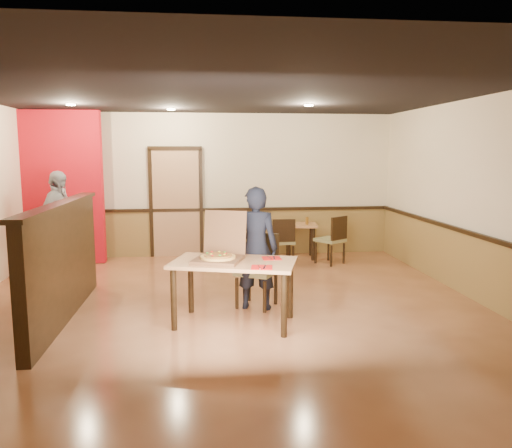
{
  "coord_description": "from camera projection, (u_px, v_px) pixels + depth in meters",
  "views": [
    {
      "loc": [
        -0.29,
        -6.39,
        2.05
      ],
      "look_at": [
        0.4,
        0.0,
        1.12
      ],
      "focal_mm": 35.0,
      "sensor_mm": 36.0,
      "label": 1
    }
  ],
  "objects": [
    {
      "name": "spot_c",
      "position": [
        309.0,
        105.0,
        7.84
      ],
      "size": [
        0.14,
        0.14,
        0.02
      ],
      "primitive_type": "cylinder",
      "color": "#FFEEB2",
      "rests_on": "ceiling"
    },
    {
      "name": "diner_chair",
      "position": [
        259.0,
        267.0,
        6.67
      ],
      "size": [
        0.65,
        0.65,
        0.97
      ],
      "rotation": [
        0.0,
        0.0,
        -0.52
      ],
      "color": "olive",
      "rests_on": "floor"
    },
    {
      "name": "pizza",
      "position": [
        218.0,
        257.0,
        5.87
      ],
      "size": [
        0.49,
        0.49,
        0.03
      ],
      "primitive_type": "cylinder",
      "rotation": [
        0.0,
        0.0,
        -0.21
      ],
      "color": "#DDAB50",
      "rests_on": "pizza_box"
    },
    {
      "name": "side_table",
      "position": [
        300.0,
        232.0,
        9.68
      ],
      "size": [
        0.7,
        0.7,
        0.67
      ],
      "rotation": [
        0.0,
        0.0,
        -0.13
      ],
      "color": "tan",
      "rests_on": "floor"
    },
    {
      "name": "ceiling",
      "position": [
        224.0,
        91.0,
        6.21
      ],
      "size": [
        7.0,
        7.0,
        0.0
      ],
      "primitive_type": "plane",
      "rotation": [
        3.14,
        0.0,
        0.0
      ],
      "color": "black",
      "rests_on": "wall_back"
    },
    {
      "name": "pizza_box",
      "position": [
        219.0,
        254.0,
        5.92
      ],
      "size": [
        0.7,
        0.76,
        0.56
      ],
      "rotation": [
        0.0,
        0.0,
        -0.32
      ],
      "color": "brown",
      "rests_on": "main_table"
    },
    {
      "name": "wainscot_back",
      "position": [
        217.0,
        233.0,
        9.96
      ],
      "size": [
        7.0,
        0.04,
        0.9
      ],
      "primitive_type": "cube",
      "color": "olive",
      "rests_on": "floor"
    },
    {
      "name": "back_door",
      "position": [
        176.0,
        203.0,
        9.78
      ],
      "size": [
        0.9,
        0.06,
        2.1
      ],
      "primitive_type": "cube",
      "color": "tan",
      "rests_on": "wall_back"
    },
    {
      "name": "chair_rail_back",
      "position": [
        217.0,
        210.0,
        9.88
      ],
      "size": [
        7.0,
        0.06,
        0.06
      ],
      "primitive_type": "cube",
      "color": "black",
      "rests_on": "wall_back"
    },
    {
      "name": "floor",
      "position": [
        226.0,
        308.0,
        6.61
      ],
      "size": [
        7.0,
        7.0,
        0.0
      ],
      "primitive_type": "plane",
      "color": "#C77B4D",
      "rests_on": "ground"
    },
    {
      "name": "main_table",
      "position": [
        234.0,
        270.0,
        5.91
      ],
      "size": [
        1.61,
        1.19,
        0.77
      ],
      "rotation": [
        0.0,
        0.0,
        -0.28
      ],
      "color": "tan",
      "rests_on": "floor"
    },
    {
      "name": "diner",
      "position": [
        256.0,
        248.0,
        6.49
      ],
      "size": [
        0.67,
        0.52,
        1.61
      ],
      "primitive_type": "imported",
      "rotation": [
        0.0,
        0.0,
        2.9
      ],
      "color": "black",
      "rests_on": "floor"
    },
    {
      "name": "red_accent_panel",
      "position": [
        58.0,
        188.0,
        9.06
      ],
      "size": [
        1.6,
        0.2,
        2.78
      ],
      "primitive_type": "cube",
      "color": "red",
      "rests_on": "floor"
    },
    {
      "name": "spot_b",
      "position": [
        171.0,
        109.0,
        8.59
      ],
      "size": [
        0.14,
        0.14,
        0.02
      ],
      "primitive_type": "cylinder",
      "color": "#FFEEB2",
      "rests_on": "ceiling"
    },
    {
      "name": "wall_back",
      "position": [
        217.0,
        185.0,
        9.86
      ],
      "size": [
        7.0,
        0.0,
        7.0
      ],
      "primitive_type": "plane",
      "rotation": [
        1.57,
        0.0,
        0.0
      ],
      "color": "#F6E8C1",
      "rests_on": "floor"
    },
    {
      "name": "chair_rail_right",
      "position": [
        476.0,
        235.0,
        6.85
      ],
      "size": [
        0.06,
        7.0,
        0.06
      ],
      "primitive_type": "cube",
      "color": "black",
      "rests_on": "wall_right"
    },
    {
      "name": "side_chair_right",
      "position": [
        333.0,
        238.0,
        9.14
      ],
      "size": [
        0.62,
        0.62,
        0.9
      ],
      "rotation": [
        0.0,
        0.0,
        3.77
      ],
      "color": "olive",
      "rests_on": "floor"
    },
    {
      "name": "wall_right",
      "position": [
        482.0,
        200.0,
        6.79
      ],
      "size": [
        0.0,
        7.0,
        7.0
      ],
      "primitive_type": "plane",
      "rotation": [
        1.57,
        0.0,
        -1.57
      ],
      "color": "#F6E8C1",
      "rests_on": "floor"
    },
    {
      "name": "spot_a",
      "position": [
        71.0,
        105.0,
        7.74
      ],
      "size": [
        0.14,
        0.14,
        0.02
      ],
      "primitive_type": "cylinder",
      "color": "#FFEEB2",
      "rests_on": "ceiling"
    },
    {
      "name": "napkin_near",
      "position": [
        262.0,
        267.0,
        5.56
      ],
      "size": [
        0.27,
        0.27,
        0.01
      ],
      "rotation": [
        0.0,
        0.0,
        -0.14
      ],
      "color": "red",
      "rests_on": "main_table"
    },
    {
      "name": "napkin_far",
      "position": [
        272.0,
        258.0,
        6.04
      ],
      "size": [
        0.23,
        0.23,
        0.01
      ],
      "rotation": [
        0.0,
        0.0,
        0.02
      ],
      "color": "red",
      "rests_on": "main_table"
    },
    {
      "name": "side_chair_left",
      "position": [
        283.0,
        240.0,
        9.04
      ],
      "size": [
        0.43,
        0.43,
        0.87
      ],
      "rotation": [
        0.0,
        0.0,
        3.15
      ],
      "color": "olive",
      "rests_on": "floor"
    },
    {
      "name": "passerby",
      "position": [
        59.0,
        222.0,
        8.43
      ],
      "size": [
        0.66,
        1.09,
        1.74
      ],
      "primitive_type": "imported",
      "rotation": [
        0.0,
        0.0,
        1.33
      ],
      "color": "#9A9BA3",
      "rests_on": "floor"
    },
    {
      "name": "booth_partition",
      "position": [
        63.0,
        260.0,
        6.1
      ],
      "size": [
        0.2,
        3.1,
        1.44
      ],
      "color": "black",
      "rests_on": "floor"
    },
    {
      "name": "wainscot_right",
      "position": [
        475.0,
        268.0,
        6.92
      ],
      "size": [
        0.04,
        7.0,
        0.9
      ],
      "primitive_type": "cube",
      "color": "olive",
      "rests_on": "floor"
    },
    {
      "name": "condiment",
      "position": [
        307.0,
        221.0,
        9.56
      ],
      "size": [
        0.06,
        0.06,
        0.14
      ],
      "primitive_type": "cylinder",
      "color": "brown",
      "rests_on": "side_table"
    }
  ]
}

